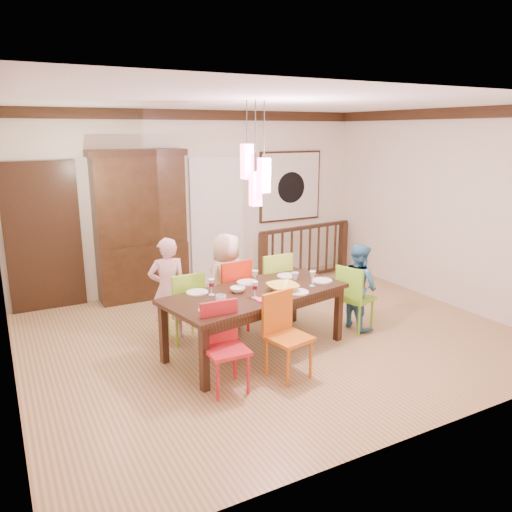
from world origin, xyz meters
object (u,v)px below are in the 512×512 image
balustrade (305,251)px  person_far_left (168,289)px  person_far_mid (227,282)px  person_end_right (359,286)px  china_hutch (141,225)px  dining_table (256,298)px  chair_far_left (184,301)px  chair_end_right (356,293)px

balustrade → person_far_left: 3.31m
person_far_mid → person_end_right: person_far_mid is taller
china_hutch → balustrade: 2.92m
dining_table → balustrade: bearing=34.4°
chair_far_left → balustrade: size_ratio=0.46×
china_hutch → person_far_left: 1.83m
dining_table → person_far_mid: 0.80m
person_far_mid → person_end_right: bearing=135.5°
chair_end_right → person_far_mid: (-1.48, 0.83, 0.14)m
china_hutch → person_far_mid: (0.62, -1.81, -0.51)m
china_hutch → person_end_right: bearing=-49.9°
balustrade → person_far_mid: size_ratio=1.53×
china_hutch → balustrade: (2.83, -0.35, -0.66)m
chair_end_right → china_hutch: bearing=19.4°
person_far_left → person_far_mid: 0.79m
dining_table → china_hutch: china_hutch is taller
chair_end_right → person_far_left: size_ratio=0.67×
chair_far_left → person_end_right: (2.21, -0.67, 0.05)m
china_hutch → balustrade: china_hutch is taller
balustrade → person_far_left: (-3.00, -1.40, 0.16)m
chair_end_right → china_hutch: size_ratio=0.38×
dining_table → person_end_right: person_end_right is taller
person_end_right → chair_end_right: bearing=119.3°
person_far_left → balustrade: bearing=-146.6°
person_far_left → person_end_right: person_far_left is taller
dining_table → person_far_left: bearing=121.6°
china_hutch → person_far_mid: size_ratio=1.78×
chair_end_right → person_end_right: 0.11m
chair_far_left → balustrade: balustrade is taller
china_hutch → person_end_right: 3.44m
dining_table → chair_end_right: (1.48, -0.03, -0.16)m
person_far_mid → china_hutch: bearing=-88.9°
balustrade → person_far_mid: person_far_mid is taller
china_hutch → chair_end_right: bearing=-51.3°
chair_end_right → balustrade: bearing=-36.7°
china_hutch → person_far_left: china_hutch is taller
china_hutch → person_far_left: size_ratio=1.76×
person_far_left → chair_far_left: bearing=138.9°
chair_end_right → chair_far_left: bearing=52.2°
chair_end_right → person_far_mid: 1.70m
balustrade → person_end_right: person_end_right is taller
chair_end_right → person_far_mid: person_far_mid is taller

